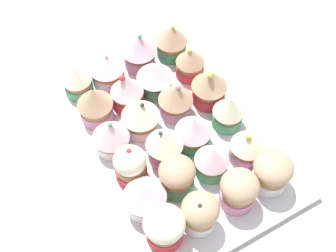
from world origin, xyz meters
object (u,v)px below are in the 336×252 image
object	(u,v)px
cupcake_0	(77,80)
cupcake_14	(176,99)
cupcake_6	(107,69)
cupcake_1	(95,103)
cupcake_20	(209,86)
cupcake_13	(155,77)
cupcake_15	(193,131)
cupcake_16	(212,160)
baking_tray	(168,137)
cupcake_4	(145,197)
cupcake_17	(239,190)
cupcake_5	(164,227)
cupcake_10	(177,176)
cupcake_2	(111,135)
cupcake_21	(228,111)
cupcake_9	(164,145)
cupcake_18	(171,41)
cupcake_19	(190,62)
cupcake_12	(139,50)
cupcake_23	(272,172)
cupcake_22	(247,146)
cupcake_7	(127,91)
cupcake_8	(141,116)
cupcake_3	(130,165)
cupcake_11	(200,213)

from	to	relation	value
cupcake_0	cupcake_14	xyz separation A→B (cm)	(12.81, 13.19, 0.51)
cupcake_14	cupcake_6	bearing A→B (deg)	-149.70
cupcake_1	cupcake_20	distance (cm)	20.31
cupcake_13	cupcake_15	bearing A→B (deg)	-0.14
cupcake_16	baking_tray	bearing A→B (deg)	-164.49
cupcake_14	cupcake_20	bearing A→B (deg)	84.54
cupcake_4	cupcake_17	size ratio (longest dim) A/B	0.99
cupcake_5	cupcake_10	bearing A→B (deg)	137.48
cupcake_2	cupcake_21	world-z (taller)	cupcake_2
cupcake_14	cupcake_20	world-z (taller)	cupcake_20
cupcake_16	cupcake_6	bearing A→B (deg)	-166.32
cupcake_2	cupcake_20	distance (cm)	19.66
cupcake_9	cupcake_18	bearing A→B (deg)	147.45
cupcake_13	cupcake_5	bearing A→B (deg)	-25.91
cupcake_19	cupcake_20	distance (cm)	7.02
cupcake_12	cupcake_23	world-z (taller)	cupcake_12
cupcake_22	cupcake_17	bearing A→B (deg)	-44.51
cupcake_7	cupcake_8	xyz separation A→B (cm)	(5.80, -0.35, -0.27)
cupcake_0	cupcake_21	xyz separation A→B (cm)	(19.42, 19.85, 0.40)
cupcake_19	cupcake_14	bearing A→B (deg)	-46.99
cupcake_9	cupcake_16	xyz separation A→B (cm)	(5.98, 5.31, -0.49)
cupcake_10	cupcake_13	bearing A→B (deg)	160.97
cupcake_3	cupcake_14	size ratio (longest dim) A/B	0.99
cupcake_22	cupcake_23	world-z (taller)	same
cupcake_3	cupcake_17	bearing A→B (deg)	45.87
cupcake_14	cupcake_22	xyz separation A→B (cm)	(13.95, 5.52, -0.41)
cupcake_11	cupcake_19	distance (cm)	30.06
cupcake_15	cupcake_20	world-z (taller)	cupcake_20
cupcake_12	cupcake_15	world-z (taller)	cupcake_12
cupcake_13	cupcake_14	size ratio (longest dim) A/B	0.88
cupcake_5	cupcake_16	distance (cm)	13.61
cupcake_15	cupcake_21	distance (cm)	7.39
cupcake_7	cupcake_9	xyz separation A→B (cm)	(12.99, 0.29, 0.05)
cupcake_0	cupcake_8	distance (cm)	14.37
cupcake_8	cupcake_1	bearing A→B (deg)	-136.48
cupcake_4	cupcake_19	xyz separation A→B (cm)	(-20.05, 20.17, -0.29)
cupcake_11	cupcake_15	bearing A→B (deg)	152.65
cupcake_18	cupcake_22	world-z (taller)	cupcake_18
cupcake_19	cupcake_9	bearing A→B (deg)	-43.86
cupcake_22	cupcake_18	bearing A→B (deg)	178.35
cupcake_15	cupcake_21	world-z (taller)	cupcake_21
cupcake_6	cupcake_14	world-z (taller)	cupcake_14
cupcake_17	cupcake_20	bearing A→B (deg)	160.44
cupcake_2	cupcake_7	bearing A→B (deg)	136.64
cupcake_14	cupcake_8	bearing A→B (deg)	-88.80
cupcake_13	cupcake_7	bearing A→B (deg)	-84.12
cupcake_9	cupcake_23	distance (cm)	17.57
cupcake_1	cupcake_21	world-z (taller)	cupcake_1
cupcake_18	cupcake_23	bearing A→B (deg)	-0.45
cupcake_7	cupcake_8	size ratio (longest dim) A/B	1.12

